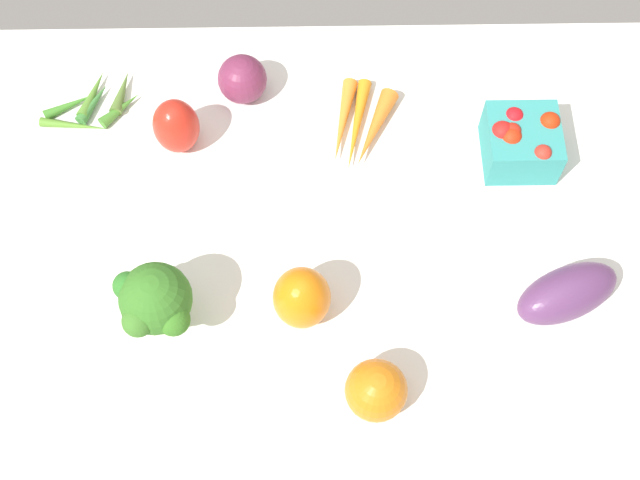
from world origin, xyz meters
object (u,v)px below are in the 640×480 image
bell_pepper_orange (302,298)px  eggplant (567,293)px  red_onion_center (242,79)px  bell_pepper_red (176,126)px  carrot_bunch (360,125)px  berry_basket (521,141)px  okra_pile (97,103)px  broccoli_head (155,302)px  heirloom_tomato_orange (376,390)px

bell_pepper_orange → eggplant: (-33.43, -0.73, -1.43)cm
eggplant → red_onion_center: (41.84, -33.98, 0.21)cm
bell_pepper_red → carrot_bunch: bearing=-175.5°
berry_basket → eggplant: berry_basket is taller
berry_basket → bell_pepper_red: 47.58cm
okra_pile → bell_pepper_red: 14.58cm
carrot_bunch → broccoli_head: (26.15, 29.22, 5.70)cm
bell_pepper_orange → carrot_bunch: bearing=-106.6°
carrot_bunch → broccoli_head: 39.62cm
berry_basket → broccoli_head: 54.07cm
bell_pepper_orange → red_onion_center: 35.73cm
red_onion_center → bell_pepper_orange: bearing=103.6°
carrot_bunch → red_onion_center: size_ratio=2.16×
berry_basket → eggplant: bearing=97.9°
heirloom_tomato_orange → broccoli_head: size_ratio=0.66×
broccoli_head → red_onion_center: size_ratio=1.62×
heirloom_tomato_orange → berry_basket: bearing=-121.5°
broccoli_head → eggplant: broccoli_head is taller
heirloom_tomato_orange → red_onion_center: bearing=-69.7°
carrot_bunch → broccoli_head: bearing=48.2°
bell_pepper_orange → berry_basket: (-30.28, -23.46, -1.08)cm
carrot_bunch → red_onion_center: (16.80, -6.62, 2.37)cm
carrot_bunch → eggplant: eggplant is taller
berry_basket → bell_pepper_orange: bearing=37.8°
bell_pepper_orange → okra_pile: bearing=-47.9°
broccoli_head → carrot_bunch: bearing=-131.8°
carrot_bunch → red_onion_center: bearing=-21.5°
eggplant → red_onion_center: 53.90cm
broccoli_head → eggplant: bearing=-177.9°
bell_pepper_orange → broccoli_head: bearing=3.7°
carrot_bunch → okra_pile: carrot_bunch is taller
bell_pepper_red → broccoli_head: bearing=88.9°
broccoli_head → bell_pepper_red: bearing=-91.1°
bell_pepper_orange → heirloom_tomato_orange: size_ratio=1.26×
okra_pile → broccoli_head: broccoli_head is taller
carrot_bunch → heirloom_tomato_orange: heirloom_tomato_orange is taller
carrot_bunch → bell_pepper_red: 25.90cm
bell_pepper_orange → okra_pile: (29.65, -32.77, -3.91)cm
heirloom_tomato_orange → red_onion_center: heirloom_tomato_orange is taller
bell_pepper_orange → carrot_bunch: bell_pepper_orange is taller
heirloom_tomato_orange → bell_pepper_red: 45.79cm
bell_pepper_orange → bell_pepper_red: (17.22, -26.06, -0.28)cm
carrot_bunch → bell_pepper_red: size_ratio=1.71×
bell_pepper_red → eggplant: (-50.65, 25.33, -1.15)cm
okra_pile → red_onion_center: red_onion_center is taller
broccoli_head → eggplant: 51.35cm
heirloom_tomato_orange → bell_pepper_red: bell_pepper_red is taller
heirloom_tomato_orange → red_onion_center: size_ratio=1.06×
bell_pepper_orange → red_onion_center: bearing=-76.4°
carrot_bunch → eggplant: (-25.04, 27.36, 2.16)cm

